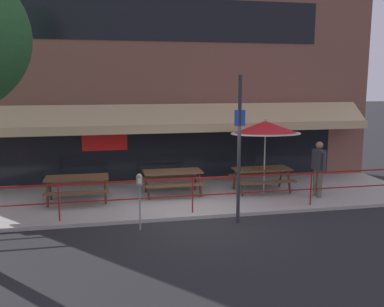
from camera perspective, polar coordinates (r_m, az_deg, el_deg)
name	(u,v)px	position (r m, az deg, el deg)	size (l,w,h in m)	color
ground_plane	(195,220)	(11.41, 0.38, -8.82)	(120.00, 120.00, 0.00)	#232326
patio_deck	(181,198)	(13.27, -1.45, -5.94)	(15.00, 4.00, 0.10)	#ADA89E
restaurant_building	(169,70)	(14.99, -3.08, 11.01)	(15.00, 1.60, 8.02)	brown
patio_railing	(193,188)	(11.47, 0.07, -4.56)	(13.84, 0.04, 0.97)	maroon
picnic_table_left	(77,182)	(12.91, -15.06, -3.71)	(1.80, 1.42, 0.76)	brown
picnic_table_centre	(173,176)	(13.31, -2.60, -2.99)	(1.80, 1.42, 0.76)	brown
picnic_table_right	(262,173)	(13.88, 9.28, -2.59)	(1.80, 1.42, 0.76)	brown
patio_umbrella_right	(265,128)	(13.45, 9.77, 3.38)	(2.14, 2.14, 2.38)	#B7B2A8
pedestrian_walking	(318,166)	(13.57, 16.51, -1.62)	(0.30, 0.61, 1.71)	#665B4C
parking_meter_near	(139,185)	(10.38, -7.04, -4.16)	(0.15, 0.16, 1.42)	gray
street_sign_pole	(239,149)	(10.79, 6.30, 0.66)	(0.28, 0.09, 3.76)	#2D2D33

